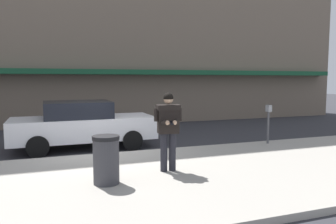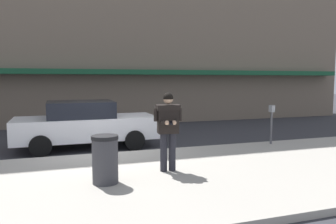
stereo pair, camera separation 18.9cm
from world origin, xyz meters
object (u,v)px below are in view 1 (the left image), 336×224
(trash_bin, at_px, (106,160))
(parked_sedan_mid, at_px, (82,124))
(man_texting_on_phone, at_px, (168,123))
(parking_meter, at_px, (268,118))

(trash_bin, bearing_deg, parked_sedan_mid, 90.72)
(man_texting_on_phone, bearing_deg, parking_meter, 25.03)
(parked_sedan_mid, distance_m, man_texting_on_phone, 4.24)
(man_texting_on_phone, bearing_deg, parked_sedan_mid, 111.44)
(trash_bin, bearing_deg, man_texting_on_phone, 16.11)
(parked_sedan_mid, xyz_separation_m, parking_meter, (5.75, -1.96, 0.18))
(man_texting_on_phone, height_order, trash_bin, man_texting_on_phone)
(parked_sedan_mid, bearing_deg, parking_meter, -18.79)
(parking_meter, bearing_deg, man_texting_on_phone, -154.97)
(man_texting_on_phone, height_order, parking_meter, man_texting_on_phone)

